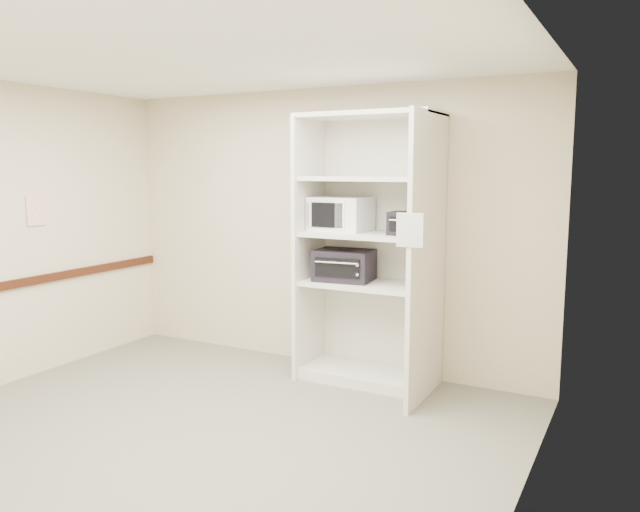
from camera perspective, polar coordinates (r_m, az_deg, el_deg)
The scene contains 10 objects.
floor at distance 4.82m, azimuth -11.27°, elevation -15.86°, with size 4.50×4.00×0.01m, color #6A675C.
ceiling at distance 4.48m, azimuth -12.26°, elevation 17.60°, with size 4.50×4.00×0.01m, color white.
wall_back at distance 6.12m, azimuth 0.27°, elevation 2.50°, with size 4.50×0.02×2.70m, color beige.
wall_right at distance 3.49m, azimuth 18.04°, elevation -2.12°, with size 0.02×4.00×2.70m, color beige.
shelving_unit at distance 5.60m, azimuth 4.91°, elevation -0.32°, with size 1.24×0.92×2.42m.
microwave at distance 5.74m, azimuth 1.92°, elevation 3.87°, with size 0.52×0.39×0.31m, color white.
toaster_oven_upper at distance 5.42m, azimuth 8.26°, elevation 2.96°, with size 0.35×0.26×0.20m, color black.
toaster_oven_lower at distance 5.70m, azimuth 2.25°, elevation -0.85°, with size 0.51×0.38×0.28m, color black.
paper_sign at distance 4.77m, azimuth 8.20°, elevation 2.35°, with size 0.20×0.01×0.26m, color white.
wall_poster at distance 6.40m, azimuth -24.52°, elevation 3.82°, with size 0.01×0.20×0.28m, color white.
Camera 1 is at (2.82, -3.39, 1.94)m, focal length 35.00 mm.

